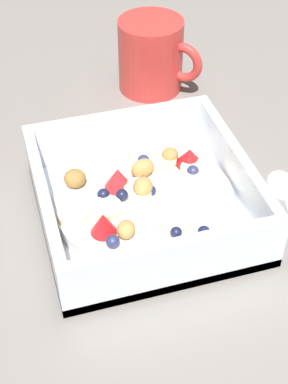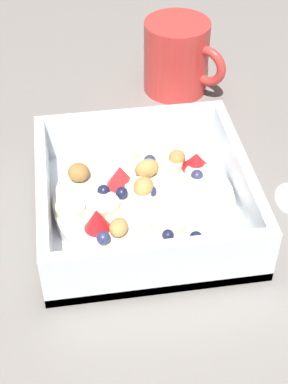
% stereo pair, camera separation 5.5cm
% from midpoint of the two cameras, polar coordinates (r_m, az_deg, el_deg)
% --- Properties ---
extents(ground_plane, '(2.40, 2.40, 0.00)m').
position_cam_midpoint_polar(ground_plane, '(0.56, -1.80, -2.85)').
color(ground_plane, gray).
extents(fruit_bowl, '(0.20, 0.20, 0.06)m').
position_cam_midpoint_polar(fruit_bowl, '(0.56, -2.88, -0.90)').
color(fruit_bowl, white).
rests_on(fruit_bowl, ground).
extents(spoon, '(0.06, 0.17, 0.01)m').
position_cam_midpoint_polar(spoon, '(0.59, 11.53, -0.86)').
color(spoon, silver).
rests_on(spoon, ground).
extents(coffee_mug, '(0.09, 0.09, 0.09)m').
position_cam_midpoint_polar(coffee_mug, '(0.73, -1.41, 13.27)').
color(coffee_mug, red).
rests_on(coffee_mug, ground).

